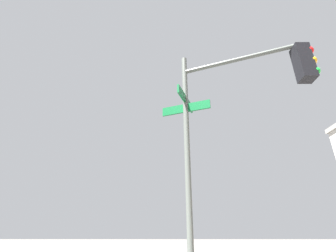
% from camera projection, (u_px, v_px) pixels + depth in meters
% --- Properties ---
extents(traffic_signal_near, '(1.51, 3.02, 5.08)m').
position_uv_depth(traffic_signal_near, '(241.00, 103.00, 4.86)').
color(traffic_signal_near, '#474C47').
rests_on(traffic_signal_near, ground_plane).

